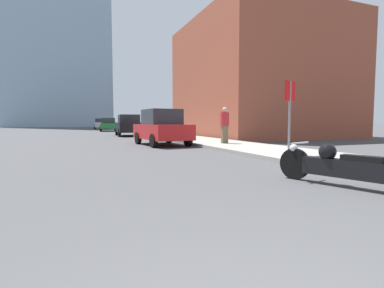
{
  "coord_description": "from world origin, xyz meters",
  "views": [
    {
      "loc": [
        -0.72,
        -0.7,
        1.18
      ],
      "look_at": [
        1.54,
        4.97,
        0.72
      ],
      "focal_mm": 28.0,
      "sensor_mm": 36.0,
      "label": 1
    }
  ],
  "objects_px": {
    "parked_car_black": "(129,125)",
    "parked_car_red": "(162,128)",
    "motorcycle": "(341,166)",
    "parked_car_silver": "(100,124)",
    "parked_car_green": "(108,124)",
    "pedestrian": "(225,125)",
    "stop_sign": "(290,105)"
  },
  "relations": [
    {
      "from": "parked_car_black",
      "to": "parked_car_red",
      "type": "bearing_deg",
      "value": -87.72
    },
    {
      "from": "motorcycle",
      "to": "parked_car_silver",
      "type": "xyz_separation_m",
      "value": [
        -0.48,
        44.75,
        0.44
      ]
    },
    {
      "from": "parked_car_green",
      "to": "parked_car_black",
      "type": "bearing_deg",
      "value": -83.42
    },
    {
      "from": "motorcycle",
      "to": "parked_car_silver",
      "type": "distance_m",
      "value": 44.75
    },
    {
      "from": "parked_car_red",
      "to": "parked_car_green",
      "type": "xyz_separation_m",
      "value": [
        -0.11,
        23.17,
        -0.05
      ]
    },
    {
      "from": "parked_car_red",
      "to": "pedestrian",
      "type": "distance_m",
      "value": 3.15
    },
    {
      "from": "motorcycle",
      "to": "parked_car_green",
      "type": "height_order",
      "value": "parked_car_green"
    },
    {
      "from": "parked_car_green",
      "to": "stop_sign",
      "type": "bearing_deg",
      "value": -80.31
    },
    {
      "from": "motorcycle",
      "to": "parked_car_red",
      "type": "xyz_separation_m",
      "value": [
        -0.37,
        10.43,
        0.48
      ]
    },
    {
      "from": "motorcycle",
      "to": "stop_sign",
      "type": "xyz_separation_m",
      "value": [
        1.75,
        3.53,
        1.31
      ]
    },
    {
      "from": "parked_car_red",
      "to": "parked_car_black",
      "type": "height_order",
      "value": "parked_car_red"
    },
    {
      "from": "parked_car_black",
      "to": "parked_car_green",
      "type": "xyz_separation_m",
      "value": [
        -0.26,
        12.9,
        -0.05
      ]
    },
    {
      "from": "motorcycle",
      "to": "parked_car_silver",
      "type": "bearing_deg",
      "value": 71.89
    },
    {
      "from": "parked_car_silver",
      "to": "pedestrian",
      "type": "relative_size",
      "value": 2.52
    },
    {
      "from": "parked_car_black",
      "to": "pedestrian",
      "type": "xyz_separation_m",
      "value": [
        2.41,
        -12.1,
        0.16
      ]
    },
    {
      "from": "parked_car_black",
      "to": "parked_car_green",
      "type": "distance_m",
      "value": 12.9
    },
    {
      "from": "parked_car_silver",
      "to": "parked_car_black",
      "type": "bearing_deg",
      "value": -86.37
    },
    {
      "from": "motorcycle",
      "to": "parked_car_red",
      "type": "bearing_deg",
      "value": 73.31
    },
    {
      "from": "motorcycle",
      "to": "pedestrian",
      "type": "bearing_deg",
      "value": 57.01
    },
    {
      "from": "parked_car_green",
      "to": "pedestrian",
      "type": "bearing_deg",
      "value": -78.47
    },
    {
      "from": "parked_car_silver",
      "to": "stop_sign",
      "type": "height_order",
      "value": "stop_sign"
    },
    {
      "from": "parked_car_red",
      "to": "stop_sign",
      "type": "bearing_deg",
      "value": -77.85
    },
    {
      "from": "parked_car_silver",
      "to": "pedestrian",
      "type": "height_order",
      "value": "pedestrian"
    },
    {
      "from": "parked_car_silver",
      "to": "parked_car_red",
      "type": "bearing_deg",
      "value": -86.8
    },
    {
      "from": "parked_car_green",
      "to": "parked_car_red",
      "type": "bearing_deg",
      "value": -84.29
    },
    {
      "from": "parked_car_green",
      "to": "motorcycle",
      "type": "bearing_deg",
      "value": -83.74
    },
    {
      "from": "parked_car_silver",
      "to": "pedestrian",
      "type": "xyz_separation_m",
      "value": [
        2.67,
        -36.15,
        0.2
      ]
    },
    {
      "from": "parked_car_silver",
      "to": "stop_sign",
      "type": "distance_m",
      "value": 41.29
    },
    {
      "from": "pedestrian",
      "to": "parked_car_black",
      "type": "bearing_deg",
      "value": 101.28
    },
    {
      "from": "parked_car_red",
      "to": "parked_car_black",
      "type": "distance_m",
      "value": 10.27
    },
    {
      "from": "parked_car_black",
      "to": "stop_sign",
      "type": "relative_size",
      "value": 1.9
    },
    {
      "from": "motorcycle",
      "to": "parked_car_red",
      "type": "height_order",
      "value": "parked_car_red"
    }
  ]
}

